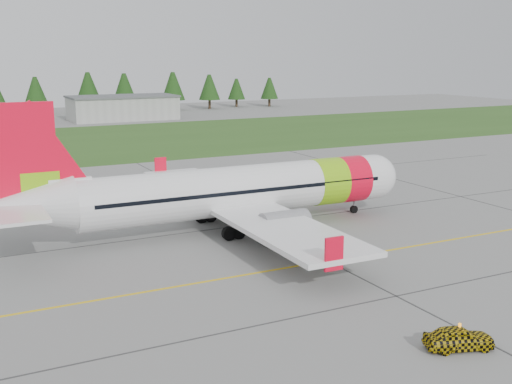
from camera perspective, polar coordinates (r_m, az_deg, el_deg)
ground at (r=37.27m, az=0.09°, el=-11.80°), size 320.00×320.00×0.00m
aircraft at (r=56.00m, az=-2.26°, el=0.04°), size 38.58×35.37×11.69m
follow_me_car at (r=35.48m, az=17.71°, el=-10.48°), size 1.65×1.79×3.67m
grass_strip at (r=114.39m, az=-19.00°, el=3.93°), size 320.00×50.00×0.03m
taxi_guideline at (r=44.02m, az=-4.70°, el=-7.97°), size 120.00×0.25×0.02m
hangar_east at (r=154.26m, az=-11.77°, el=7.29°), size 24.00×12.00×5.20m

